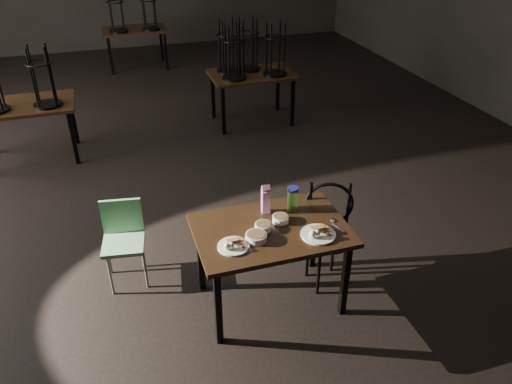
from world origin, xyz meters
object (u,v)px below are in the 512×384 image
object	(u,v)px
bentwood_chair	(328,227)
school_chair	(123,235)
juice_carton	(266,200)
water_bottle	(293,198)
main_table	(271,236)

from	to	relation	value
bentwood_chair	school_chair	world-z (taller)	bentwood_chair
juice_carton	water_bottle	world-z (taller)	juice_carton
juice_carton	water_bottle	bearing A→B (deg)	-5.65
juice_carton	school_chair	distance (m)	1.30
main_table	water_bottle	distance (m)	0.38
water_bottle	bentwood_chair	size ratio (longest dim) A/B	0.22
school_chair	main_table	bearing A→B (deg)	-22.62
juice_carton	water_bottle	size ratio (longest dim) A/B	1.26
water_bottle	juice_carton	bearing A→B (deg)	174.35
school_chair	juice_carton	bearing A→B (deg)	-12.65
main_table	bentwood_chair	bearing A→B (deg)	14.16
water_bottle	school_chair	bearing A→B (deg)	161.13
main_table	water_bottle	world-z (taller)	water_bottle
water_bottle	school_chair	distance (m)	1.51
water_bottle	school_chair	size ratio (longest dim) A/B	0.27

